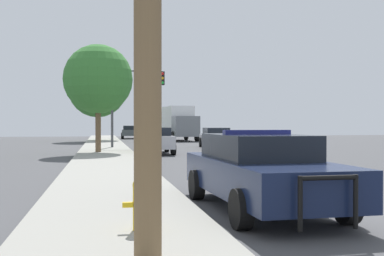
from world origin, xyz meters
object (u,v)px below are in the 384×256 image
traffic_light (133,92)px  car_background_midblock (155,140)px  tree_sidewalk_far (98,88)px  box_truck (179,122)px  car_background_distant (131,132)px  car_background_oncoming (216,137)px  police_car (260,170)px  fire_hydrant (140,202)px  tree_sidewalk_mid (98,79)px

traffic_light → car_background_midblock: 6.04m
tree_sidewalk_far → box_truck: bearing=3.8°
car_background_distant → car_background_oncoming: bearing=-73.7°
police_car → traffic_light: size_ratio=1.00×
fire_hydrant → traffic_light: size_ratio=0.15×
traffic_light → tree_sidewalk_mid: size_ratio=0.88×
police_car → fire_hydrant: bearing=36.3°
car_background_distant → police_car: bearing=-86.3°
car_background_midblock → fire_hydrant: bearing=-96.4°
box_truck → car_background_oncoming: bearing=87.4°
police_car → car_background_midblock: bearing=-91.6°
fire_hydrant → traffic_light: bearing=86.4°
police_car → box_truck: size_ratio=0.75×
traffic_light → car_background_midblock: bearing=-80.7°
police_car → fire_hydrant: (-2.48, -1.94, -0.23)m
car_background_oncoming → box_truck: box_truck is taller
car_background_midblock → tree_sidewalk_mid: size_ratio=0.78×
car_background_oncoming → tree_sidewalk_mid: tree_sidewalk_mid is taller
car_background_oncoming → box_truck: 14.06m
tree_sidewalk_mid → traffic_light: bearing=66.9°
police_car → tree_sidewalk_far: 37.21m
police_car → car_background_midblock: (-0.09, 17.64, -0.00)m
fire_hydrant → car_background_oncoming: bearing=74.0°
tree_sidewalk_far → tree_sidewalk_mid: size_ratio=1.30×
police_car → fire_hydrant: 3.16m
traffic_light → car_background_distant: bearing=87.0°
car_background_oncoming → car_background_midblock: bearing=53.4°
traffic_light → car_background_oncoming: traffic_light is taller
box_truck → tree_sidewalk_mid: size_ratio=1.19×
box_truck → fire_hydrant: bearing=76.0°
police_car → tree_sidewalk_mid: bearing=-81.6°
box_truck → tree_sidewalk_mid: 21.31m
tree_sidewalk_far → tree_sidewalk_mid: tree_sidewalk_far is taller
police_car → car_background_distant: bearing=-92.1°
car_background_distant → tree_sidewalk_mid: bearing=-93.2°
fire_hydrant → tree_sidewalk_mid: (-0.70, 19.53, 3.53)m
car_background_oncoming → car_background_distant: 21.50m
police_car → tree_sidewalk_mid: size_ratio=0.89×
traffic_light → tree_sidewalk_mid: bearing=-113.1°
car_background_midblock → tree_sidewalk_mid: (-3.09, -0.06, 3.29)m
fire_hydrant → tree_sidewalk_mid: tree_sidewalk_mid is taller
fire_hydrant → car_background_midblock: size_ratio=0.17×
car_background_distant → traffic_light: bearing=-89.1°
car_background_oncoming → tree_sidewalk_mid: bearing=39.9°
fire_hydrant → tree_sidewalk_far: (-0.85, 38.77, 4.42)m
car_background_midblock → box_truck: bearing=77.6°
fire_hydrant → box_truck: size_ratio=0.11×
tree_sidewalk_far → tree_sidewalk_mid: 19.27m
police_car → tree_sidewalk_mid: 18.17m
traffic_light → box_truck: traffic_light is taller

